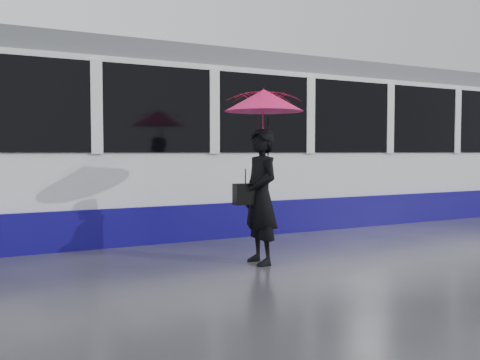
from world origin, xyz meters
TOP-DOWN VIEW (x-y plane):
  - ground at (0.00, 0.00)m, footprint 90.00×90.00m
  - rails at (0.00, 2.50)m, footprint 34.00×1.51m
  - tram at (0.55, 2.50)m, footprint 26.00×2.56m
  - woman at (-0.27, -0.87)m, footprint 0.45×0.67m
  - umbrella at (-0.22, -0.87)m, footprint 1.09×1.09m
  - handbag at (-0.49, -0.85)m, footprint 0.33×0.15m

SIDE VIEW (x-z plane):
  - ground at x=0.00m, z-range 0.00..0.00m
  - rails at x=0.00m, z-range 0.00..0.02m
  - woman at x=-0.27m, z-range 0.00..1.82m
  - handbag at x=-0.49m, z-range 0.72..1.18m
  - tram at x=0.55m, z-range -0.04..3.31m
  - umbrella at x=-0.22m, z-range 1.38..2.60m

